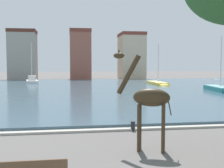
% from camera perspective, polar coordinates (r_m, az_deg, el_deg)
% --- Properties ---
extents(harbor_water, '(88.18, 50.07, 0.27)m').
position_cam_1_polar(harbor_water, '(39.93, -5.08, -0.96)').
color(harbor_water, '#3D5666').
rests_on(harbor_water, ground).
extents(quay_edge_coping, '(88.18, 0.50, 0.12)m').
position_cam_1_polar(quay_edge_coping, '(15.03, 0.95, -9.27)').
color(quay_edge_coping, '#ADA89E').
rests_on(quay_edge_coping, ground).
extents(giraffe_statue, '(2.28, 1.21, 4.12)m').
position_cam_1_polar(giraffe_statue, '(11.29, 7.44, -3.13)').
color(giraffe_statue, '#382B19').
rests_on(giraffe_statue, ground).
extents(sailboat_white, '(2.81, 6.50, 7.81)m').
position_cam_1_polar(sailboat_white, '(54.01, -16.05, 0.57)').
color(sailboat_white, white).
rests_on(sailboat_white, ground).
extents(sailboat_teal, '(2.56, 7.17, 7.05)m').
position_cam_1_polar(sailboat_teal, '(37.01, 21.35, -1.11)').
color(sailboat_teal, teal).
rests_on(sailboat_teal, ground).
extents(sailboat_yellow, '(2.02, 8.80, 7.06)m').
position_cam_1_polar(sailboat_yellow, '(47.92, 9.46, 0.05)').
color(sailboat_yellow, gold).
rests_on(sailboat_yellow, ground).
extents(mooring_bollard, '(0.24, 0.24, 0.50)m').
position_cam_1_polar(mooring_bollard, '(15.01, 4.30, -8.56)').
color(mooring_bollard, '#232326').
rests_on(mooring_bollard, ground).
extents(townhouse_corner_house, '(6.39, 5.48, 11.82)m').
position_cam_1_polar(townhouse_corner_house, '(69.63, -17.77, 5.69)').
color(townhouse_corner_house, gray).
rests_on(townhouse_corner_house, ground).
extents(townhouse_narrow_midrow, '(5.12, 7.96, 12.12)m').
position_cam_1_polar(townhouse_narrow_midrow, '(69.85, -6.52, 5.96)').
color(townhouse_narrow_midrow, '#8E5142').
rests_on(townhouse_narrow_midrow, ground).
extents(townhouse_end_terrace, '(6.05, 7.96, 11.67)m').
position_cam_1_polar(townhouse_end_terrace, '(72.08, 3.98, 5.73)').
color(townhouse_end_terrace, '#C6B293').
rests_on(townhouse_end_terrace, ground).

